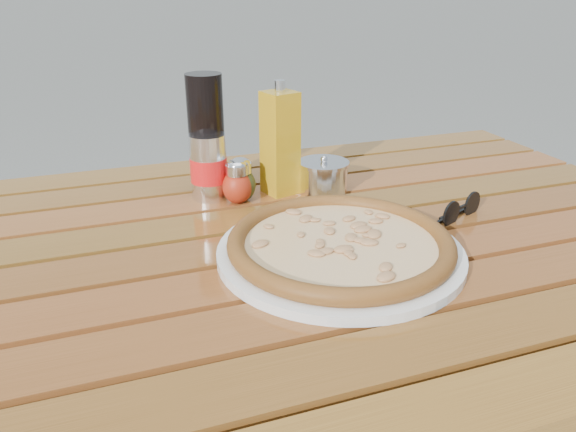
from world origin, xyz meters
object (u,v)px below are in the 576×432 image
object	(u,v)px
oregano_shaker	(241,181)
sunglasses	(460,210)
table	(292,280)
parmesan_tin	(323,176)
pepper_shaker	(237,183)
olive_oil_cruet	(280,143)
soda_can	(209,167)
plate	(340,252)
pizza	(340,243)
dark_bottle	(207,134)

from	to	relation	value
oregano_shaker	sunglasses	xyz separation A→B (m)	(0.33, -0.20, -0.02)
table	parmesan_tin	distance (m)	0.24
pepper_shaker	olive_oil_cruet	size ratio (longest dim) A/B	0.39
soda_can	parmesan_tin	size ratio (longest dim) A/B	1.18
pepper_shaker	parmesan_tin	distance (m)	0.17
plate	oregano_shaker	distance (m)	0.28
table	olive_oil_cruet	xyz separation A→B (m)	(0.05, 0.20, 0.17)
pizza	sunglasses	distance (m)	0.26
parmesan_tin	pepper_shaker	bearing A→B (deg)	-179.84
pizza	soda_can	xyz separation A→B (m)	(-0.13, 0.30, 0.04)
plate	oregano_shaker	world-z (taller)	oregano_shaker
plate	olive_oil_cruet	distance (m)	0.29
plate	pepper_shaker	xyz separation A→B (m)	(-0.09, 0.26, 0.03)
soda_can	sunglasses	distance (m)	0.45
table	oregano_shaker	size ratio (longest dim) A/B	17.07
table	oregano_shaker	bearing A→B (deg)	100.33
table	dark_bottle	distance (m)	0.32
pizza	oregano_shaker	xyz separation A→B (m)	(-0.08, 0.26, 0.02)
soda_can	olive_oil_cruet	world-z (taller)	olive_oil_cruet
oregano_shaker	soda_can	size ratio (longest dim) A/B	0.68
plate	dark_bottle	size ratio (longest dim) A/B	1.64
pepper_shaker	dark_bottle	bearing A→B (deg)	114.60
pepper_shaker	oregano_shaker	distance (m)	0.01
pepper_shaker	parmesan_tin	size ratio (longest dim) A/B	0.80
oregano_shaker	sunglasses	distance (m)	0.39
pepper_shaker	olive_oil_cruet	bearing A→B (deg)	14.85
table	soda_can	world-z (taller)	soda_can
dark_bottle	sunglasses	size ratio (longest dim) A/B	2.06
pizza	parmesan_tin	bearing A→B (deg)	72.40
dark_bottle	olive_oil_cruet	world-z (taller)	dark_bottle
dark_bottle	soda_can	distance (m)	0.06
table	sunglasses	world-z (taller)	sunglasses
pizza	dark_bottle	distance (m)	0.36
parmesan_tin	sunglasses	distance (m)	0.26
plate	soda_can	distance (m)	0.33
plate	dark_bottle	bearing A→B (deg)	110.08
dark_bottle	plate	bearing A→B (deg)	-69.92
soda_can	oregano_shaker	bearing A→B (deg)	-33.49
soda_can	parmesan_tin	xyz separation A→B (m)	(0.21, -0.04, -0.03)
dark_bottle	soda_can	xyz separation A→B (m)	(-0.01, -0.04, -0.05)
pizza	sunglasses	world-z (taller)	sunglasses
soda_can	sunglasses	bearing A→B (deg)	-31.94
pizza	pepper_shaker	xyz separation A→B (m)	(-0.09, 0.26, 0.02)
plate	soda_can	world-z (taller)	soda_can
table	dark_bottle	world-z (taller)	dark_bottle
plate	parmesan_tin	distance (m)	0.27
dark_bottle	parmesan_tin	size ratio (longest dim) A/B	2.16
soda_can	parmesan_tin	world-z (taller)	soda_can
table	pizza	world-z (taller)	pizza
plate	olive_oil_cruet	xyz separation A→B (m)	(0.00, 0.28, 0.09)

